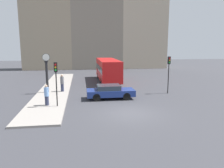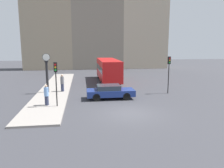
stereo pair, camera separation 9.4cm
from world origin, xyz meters
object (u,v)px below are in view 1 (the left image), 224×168
traffic_light_near (56,75)px  pedestrian_grey_jacket (62,83)px  bus_distant (108,69)px  pedestrian_blue_stripe (47,95)px  street_clock (47,72)px  sedan_car (110,91)px  traffic_light_far (169,67)px

traffic_light_near → pedestrian_grey_jacket: (-0.05, 5.75, -1.61)m
bus_distant → pedestrian_blue_stripe: (-6.46, -12.07, -0.74)m
street_clock → pedestrian_blue_stripe: size_ratio=2.38×
sedan_car → pedestrian_blue_stripe: size_ratio=2.63×
pedestrian_blue_stripe → pedestrian_grey_jacket: bearing=81.5°
pedestrian_grey_jacket → bus_distant: bearing=49.8°
traffic_light_near → street_clock: 5.77m
bus_distant → pedestrian_blue_stripe: bus_distant is taller
street_clock → pedestrian_grey_jacket: (1.47, 0.20, -1.15)m
bus_distant → traffic_light_near: size_ratio=2.72×
traffic_light_near → traffic_light_far: bearing=19.6°
traffic_light_far → pedestrian_blue_stripe: size_ratio=2.28×
traffic_light_far → street_clock: bearing=172.2°
traffic_light_near → pedestrian_blue_stripe: (-0.85, 0.39, -1.68)m
sedan_car → traffic_light_near: traffic_light_near is taller
sedan_car → pedestrian_grey_jacket: 5.70m
sedan_car → bus_distant: bus_distant is taller
traffic_light_near → street_clock: size_ratio=0.88×
pedestrian_grey_jacket → traffic_light_near: bearing=-89.5°
sedan_car → bus_distant: (1.05, 10.04, 1.02)m
bus_distant → street_clock: street_clock is taller
pedestrian_blue_stripe → bus_distant: bearing=61.8°
traffic_light_far → bus_distant: bearing=121.0°
traffic_light_far → sedan_car: bearing=-167.0°
bus_distant → traffic_light_near: 13.70m
traffic_light_near → sedan_car: bearing=27.9°
bus_distant → pedestrian_grey_jacket: (-5.67, -6.71, -0.67)m
bus_distant → traffic_light_near: traffic_light_near is taller
traffic_light_near → traffic_light_far: 11.46m
bus_distant → pedestrian_grey_jacket: bearing=-130.2°
bus_distant → traffic_light_far: (5.18, -8.61, 1.01)m
sedan_car → traffic_light_far: traffic_light_far is taller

